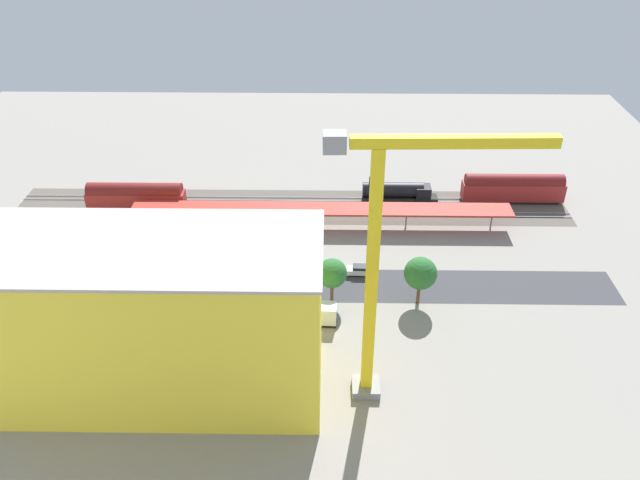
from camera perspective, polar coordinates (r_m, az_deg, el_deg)
name	(u,v)px	position (r m, az deg, el deg)	size (l,w,h in m)	color
ground_plane	(285,268)	(106.70, -3.17, -2.55)	(171.30, 171.30, 0.00)	gray
rail_bed	(291,207)	(124.40, -2.57, 3.02)	(107.06, 13.53, 0.01)	#5B544C
street_asphalt	(283,285)	(102.93, -3.33, -4.05)	(107.06, 9.00, 0.01)	#38383D
track_rails	(291,206)	(124.31, -2.58, 3.09)	(107.06, 7.45, 0.12)	#9E9EA8
platform_canopy_near	(321,209)	(115.88, 0.12, 2.81)	(69.45, 5.10, 3.96)	#A82D23
locomotive	(400,192)	(126.49, 7.16, 4.27)	(14.79, 3.07, 5.26)	black
passenger_coach	(513,188)	(130.25, 16.95, 4.53)	(19.83, 3.14, 5.91)	black
freight_coach_far	(136,197)	(125.61, -16.20, 3.69)	(18.55, 3.20, 6.28)	black
parked_car_0	(360,271)	(104.88, 3.64, -2.75)	(4.42, 1.77, 1.71)	black
parked_car_1	(322,269)	(104.91, 0.15, -2.66)	(4.68, 1.87, 1.77)	black
parked_car_2	(287,270)	(104.88, -2.97, -2.71)	(4.18, 1.92, 1.79)	black
parked_car_3	(248,270)	(105.58, -6.52, -2.70)	(4.59, 1.74, 1.59)	black
parked_car_4	(217,268)	(106.57, -9.23, -2.53)	(4.24, 2.04, 1.74)	black
parked_car_5	(177,267)	(108.09, -12.72, -2.39)	(4.08, 1.81, 1.78)	black
parked_car_6	(141,268)	(109.32, -15.76, -2.45)	(4.77, 1.71, 1.73)	black
parked_car_7	(105,267)	(111.40, -18.74, -2.32)	(4.73, 1.84, 1.71)	black
construction_building	(157,321)	(81.36, -14.42, -7.07)	(40.38, 16.36, 21.54)	yellow
construction_roof_slab	(144,247)	(75.04, -15.54, -0.59)	(40.98, 16.96, 0.40)	#ADA89E
tower_crane	(387,257)	(72.18, 6.00, -1.56)	(24.11, 3.60, 36.16)	gray
box_truck_0	(307,314)	(94.46, -1.17, -6.64)	(9.02, 2.92, 3.26)	black
box_truck_1	(162,309)	(98.14, -13.97, -6.05)	(10.38, 3.13, 3.25)	black
street_tree_0	(332,273)	(96.27, 1.09, -3.01)	(4.57, 4.57, 7.61)	brown
street_tree_1	(199,273)	(98.08, -10.77, -2.94)	(5.09, 5.09, 7.83)	brown
street_tree_2	(420,273)	(97.14, 9.00, -2.98)	(5.04, 5.04, 8.02)	brown
street_tree_3	(63,280)	(103.71, -22.03, -3.37)	(4.36, 4.36, 6.72)	brown
street_tree_4	(268,276)	(95.47, -4.67, -3.22)	(5.51, 5.51, 8.41)	brown
traffic_light	(181,279)	(99.29, -12.39, -3.47)	(0.50, 0.36, 6.16)	#333333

